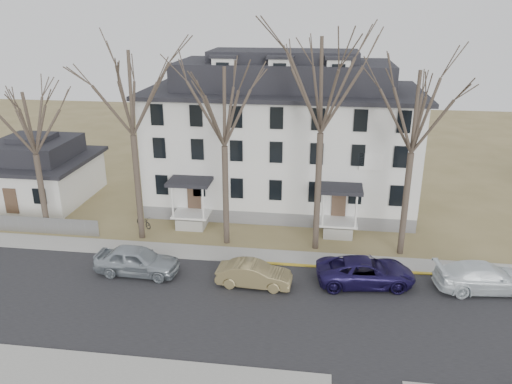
# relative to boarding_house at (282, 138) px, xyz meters

# --- Properties ---
(ground) EXTENTS (120.00, 120.00, 0.00)m
(ground) POSITION_rel_boarding_house_xyz_m (2.00, -17.95, -5.38)
(ground) COLOR olive
(ground) RESTS_ON ground
(main_road) EXTENTS (120.00, 10.00, 0.04)m
(main_road) POSITION_rel_boarding_house_xyz_m (2.00, -15.95, -5.38)
(main_road) COLOR #27272A
(main_road) RESTS_ON ground
(far_sidewalk) EXTENTS (120.00, 2.00, 0.08)m
(far_sidewalk) POSITION_rel_boarding_house_xyz_m (2.00, -9.95, -5.38)
(far_sidewalk) COLOR #A09F97
(far_sidewalk) RESTS_ON ground
(yellow_curb) EXTENTS (14.00, 0.25, 0.06)m
(yellow_curb) POSITION_rel_boarding_house_xyz_m (7.00, -10.85, -5.38)
(yellow_curb) COLOR gold
(yellow_curb) RESTS_ON ground
(boarding_house) EXTENTS (20.80, 12.36, 12.05)m
(boarding_house) POSITION_rel_boarding_house_xyz_m (0.00, 0.00, 0.00)
(boarding_house) COLOR slate
(boarding_house) RESTS_ON ground
(small_house) EXTENTS (8.70, 8.70, 5.00)m
(small_house) POSITION_rel_boarding_house_xyz_m (-20.00, -1.96, -3.13)
(small_house) COLOR silver
(small_house) RESTS_ON ground
(fence) EXTENTS (14.00, 0.06, 1.20)m
(fence) POSITION_rel_boarding_house_xyz_m (-19.00, -8.45, -5.38)
(fence) COLOR gray
(fence) RESTS_ON ground
(tree_far_left) EXTENTS (8.40, 8.40, 13.72)m
(tree_far_left) POSITION_rel_boarding_house_xyz_m (-9.00, -8.15, 4.96)
(tree_far_left) COLOR #473B31
(tree_far_left) RESTS_ON ground
(tree_mid_left) EXTENTS (7.80, 7.80, 12.74)m
(tree_mid_left) POSITION_rel_boarding_house_xyz_m (-3.00, -8.15, 4.22)
(tree_mid_left) COLOR #473B31
(tree_mid_left) RESTS_ON ground
(tree_center) EXTENTS (9.00, 9.00, 14.70)m
(tree_center) POSITION_rel_boarding_house_xyz_m (3.00, -8.15, 5.71)
(tree_center) COLOR #473B31
(tree_center) RESTS_ON ground
(tree_mid_right) EXTENTS (7.80, 7.80, 12.74)m
(tree_mid_right) POSITION_rel_boarding_house_xyz_m (8.50, -8.15, 4.22)
(tree_mid_right) COLOR #473B31
(tree_mid_right) RESTS_ON ground
(tree_bungalow) EXTENTS (6.60, 6.60, 10.78)m
(tree_bungalow) POSITION_rel_boarding_house_xyz_m (-16.00, -8.15, 2.74)
(tree_bungalow) COLOR #473B31
(tree_bungalow) RESTS_ON ground
(car_silver) EXTENTS (5.09, 2.20, 1.71)m
(car_silver) POSITION_rel_boarding_house_xyz_m (-7.47, -13.07, -4.52)
(car_silver) COLOR #9BA5AD
(car_silver) RESTS_ON ground
(car_tan) EXTENTS (4.35, 1.70, 1.41)m
(car_tan) POSITION_rel_boarding_house_xyz_m (-0.37, -13.49, -4.67)
(car_tan) COLOR olive
(car_tan) RESTS_ON ground
(car_navy) EXTENTS (5.88, 3.27, 1.55)m
(car_navy) POSITION_rel_boarding_house_xyz_m (5.94, -12.43, -4.60)
(car_navy) COLOR #191241
(car_navy) RESTS_ON ground
(car_white) EXTENTS (5.72, 2.92, 1.59)m
(car_white) POSITION_rel_boarding_house_xyz_m (12.51, -12.21, -4.59)
(car_white) COLOR white
(car_white) RESTS_ON ground
(bicycle_left) EXTENTS (1.62, 1.31, 0.82)m
(bicycle_left) POSITION_rel_boarding_house_xyz_m (-9.42, -6.60, -4.97)
(bicycle_left) COLOR black
(bicycle_left) RESTS_ON ground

